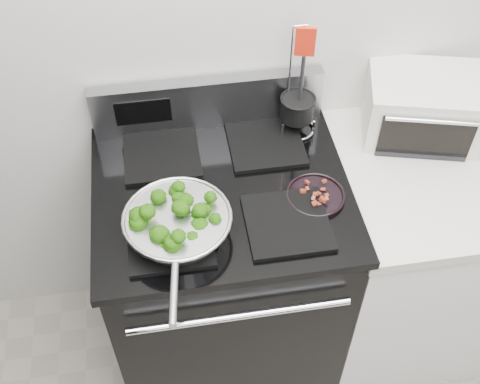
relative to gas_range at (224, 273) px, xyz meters
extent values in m
cube|color=beige|center=(0.30, 0.34, 0.86)|extent=(4.00, 0.02, 2.70)
cube|color=black|center=(0.00, 0.00, -0.03)|extent=(0.76, 0.66, 0.92)
cube|color=black|center=(0.00, 0.00, 0.45)|extent=(0.79, 0.69, 0.03)
cube|color=#99999E|center=(0.00, 0.30, 0.55)|extent=(0.76, 0.05, 0.18)
cube|color=black|center=(-0.17, -0.17, 0.47)|extent=(0.24, 0.24, 0.01)
cube|color=black|center=(0.17, -0.17, 0.47)|extent=(0.24, 0.24, 0.01)
cube|color=black|center=(-0.17, 0.17, 0.47)|extent=(0.24, 0.24, 0.01)
cube|color=black|center=(0.17, 0.17, 0.47)|extent=(0.24, 0.24, 0.01)
cube|color=white|center=(0.68, 0.00, -0.05)|extent=(0.60, 0.66, 0.88)
cube|color=beige|center=(0.68, 0.00, 0.41)|extent=(0.62, 0.68, 0.04)
torus|color=silver|center=(-0.14, -0.16, 0.54)|extent=(0.31, 0.31, 0.01)
cylinder|color=silver|center=(-0.17, -0.40, 0.53)|extent=(0.04, 0.19, 0.02)
cylinder|color=black|center=(0.28, -0.08, 0.47)|extent=(0.18, 0.18, 0.01)
cylinder|color=black|center=(0.28, 0.22, 0.56)|extent=(0.11, 0.11, 0.08)
cylinder|color=black|center=(0.28, 0.22, 0.65)|extent=(0.01, 0.01, 0.24)
cube|color=red|center=(0.28, 0.22, 0.82)|extent=(0.06, 0.02, 0.10)
cube|color=silver|center=(0.70, 0.19, 0.54)|extent=(0.42, 0.36, 0.21)
cube|color=black|center=(0.70, 0.05, 0.53)|extent=(0.28, 0.08, 0.15)
camera|label=1|loc=(-0.14, -1.24, 1.82)|focal=45.00mm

